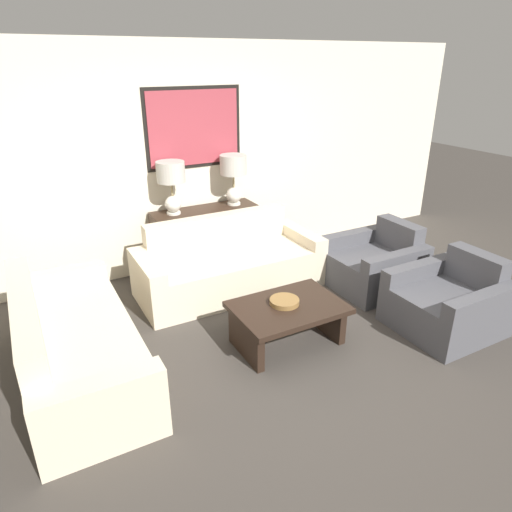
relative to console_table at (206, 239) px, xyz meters
name	(u,v)px	position (x,y,z in m)	size (l,w,h in m)	color
ground_plane	(301,355)	(0.00, -2.13, -0.39)	(20.00, 20.00, 0.00)	#3D3833
back_wall	(194,159)	(0.00, 0.28, 0.94)	(8.02, 0.12, 2.65)	beige
console_table	(206,239)	(0.00, 0.00, 0.00)	(1.29, 0.39, 0.78)	#332319
table_lamp_left	(171,180)	(-0.39, 0.00, 0.79)	(0.32, 0.32, 0.61)	silver
table_lamp_right	(233,172)	(0.39, 0.00, 0.79)	(0.32, 0.32, 0.61)	silver
couch_by_back_wall	(229,266)	(0.00, -0.64, -0.11)	(2.07, 0.86, 0.80)	beige
couch_by_side	(74,346)	(-1.79, -1.45, -0.11)	(0.86, 2.07, 0.80)	beige
coffee_table	(287,316)	(0.00, -1.89, -0.10)	(0.99, 0.70, 0.40)	black
decorative_bowl	(284,301)	(-0.02, -1.85, 0.03)	(0.27, 0.27, 0.05)	olive
armchair_near_back_wall	(375,265)	(1.51, -1.38, -0.13)	(0.92, 0.88, 0.73)	#4C4C51
armchair_near_camera	(448,304)	(1.51, -2.41, -0.13)	(0.92, 0.88, 0.73)	#4C4C51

